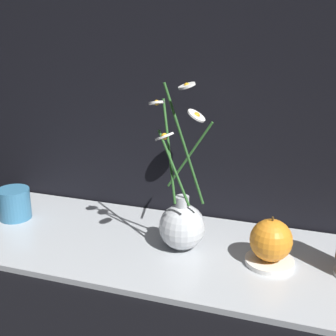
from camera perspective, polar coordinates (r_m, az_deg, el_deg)
name	(u,v)px	position (r m, az deg, el deg)	size (l,w,h in m)	color
ground_plane	(163,251)	(1.00, -0.66, -10.12)	(6.00, 6.00, 0.00)	black
shelf	(163,249)	(1.00, -0.66, -9.82)	(0.90, 0.34, 0.01)	#B2B7BC
vase_with_flowers	(182,222)	(0.96, 1.71, -6.58)	(0.12, 0.20, 0.36)	silver
yellow_mug	(13,204)	(1.16, -18.32, -4.13)	(0.08, 0.07, 0.07)	teal
saucer_plate	(270,260)	(0.96, 12.29, -10.92)	(0.10, 0.10, 0.01)	white
orange_fruit	(271,239)	(0.93, 12.49, -8.46)	(0.08, 0.08, 0.09)	orange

